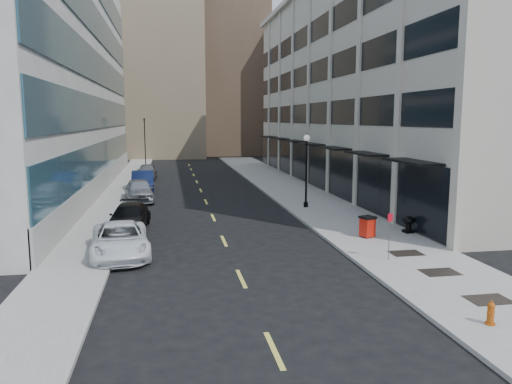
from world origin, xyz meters
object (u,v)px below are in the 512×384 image
object	(u,v)px
car_silver_sedan	(139,190)
urn_planter	(409,223)
lamppost	(306,164)
traffic_signal	(144,121)
car_white_van	(120,240)
trash_bin	(367,226)
car_grey_sedan	(147,171)
car_blue_sedan	(143,181)
sign_post	(390,227)
fire_hydrant	(491,313)
car_black_pickup	(129,217)

from	to	relation	value
car_silver_sedan	urn_planter	world-z (taller)	car_silver_sedan
lamppost	traffic_signal	bearing A→B (deg)	110.33
car_white_van	trash_bin	bearing A→B (deg)	-1.32
car_white_van	car_silver_sedan	xyz separation A→B (m)	(0.00, 15.00, 0.10)
car_grey_sedan	urn_planter	world-z (taller)	car_grey_sedan
car_white_van	car_blue_sedan	bearing A→B (deg)	84.04
sign_post	fire_hydrant	bearing A→B (deg)	-105.88
car_silver_sedan	car_blue_sedan	size ratio (longest dim) A/B	0.95
traffic_signal	fire_hydrant	distance (m)	53.40
car_silver_sedan	fire_hydrant	distance (m)	27.21
lamppost	urn_planter	bearing A→B (deg)	-68.96
car_black_pickup	urn_planter	world-z (taller)	car_black_pickup
traffic_signal	car_black_pickup	world-z (taller)	traffic_signal
fire_hydrant	trash_bin	bearing A→B (deg)	65.11
sign_post	urn_planter	distance (m)	5.64
lamppost	car_silver_sedan	bearing A→B (deg)	155.41
sign_post	urn_planter	size ratio (longest dim) A/B	2.42
car_white_van	trash_bin	xyz separation A→B (m)	(11.88, 0.96, -0.01)
car_silver_sedan	lamppost	size ratio (longest dim) A/B	0.99
urn_planter	lamppost	bearing A→B (deg)	111.04
fire_hydrant	urn_planter	distance (m)	11.80
car_silver_sedan	car_blue_sedan	xyz separation A→B (m)	(0.00, 5.35, 0.02)
fire_hydrant	sign_post	bearing A→B (deg)	68.74
traffic_signal	car_black_pickup	distance (m)	36.95
fire_hydrant	car_black_pickup	bearing A→B (deg)	105.15
car_silver_sedan	traffic_signal	bearing A→B (deg)	84.93
car_white_van	car_blue_sedan	world-z (taller)	car_blue_sedan
traffic_signal	car_silver_sedan	xyz separation A→B (m)	(0.70, -27.00, -4.89)
car_black_pickup	traffic_signal	bearing A→B (deg)	95.00
car_white_van	trash_bin	size ratio (longest dim) A/B	4.96
car_grey_sedan	trash_bin	xyz separation A→B (m)	(11.88, -28.04, -0.06)
car_blue_sedan	fire_hydrant	size ratio (longest dim) A/B	7.22
traffic_signal	trash_bin	world-z (taller)	traffic_signal
fire_hydrant	lamppost	size ratio (longest dim) A/B	0.14
car_grey_sedan	car_silver_sedan	bearing A→B (deg)	-87.44
lamppost	sign_post	distance (m)	12.97
car_white_van	car_black_pickup	bearing A→B (deg)	84.04
car_grey_sedan	sign_post	bearing A→B (deg)	-68.16
traffic_signal	car_blue_sedan	bearing A→B (deg)	-88.15
traffic_signal	car_blue_sedan	world-z (taller)	traffic_signal
traffic_signal	urn_planter	world-z (taller)	traffic_signal
car_black_pickup	car_blue_sedan	distance (m)	14.96
urn_planter	car_black_pickup	bearing A→B (deg)	165.08
traffic_signal	lamppost	distance (m)	34.36
car_black_pickup	car_silver_sedan	bearing A→B (deg)	93.91
traffic_signal	lamppost	bearing A→B (deg)	-69.67
car_blue_sedan	traffic_signal	bearing A→B (deg)	89.70
lamppost	sign_post	size ratio (longest dim) A/B	2.34
car_grey_sedan	fire_hydrant	size ratio (longest dim) A/B	6.43
fire_hydrant	trash_bin	world-z (taller)	trash_bin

